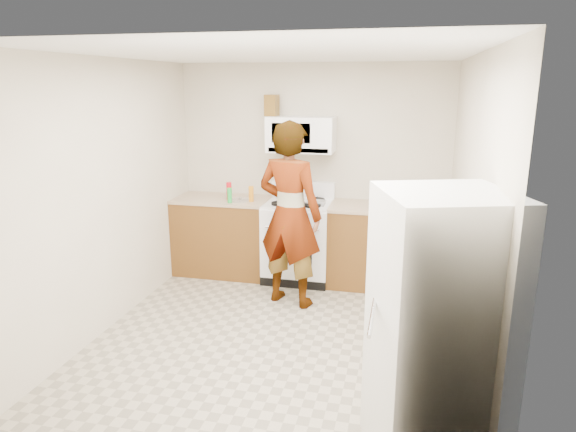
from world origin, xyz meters
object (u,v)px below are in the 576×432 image
(gas_range, at_px, (298,239))
(saucepan, at_px, (286,192))
(kettle, at_px, (378,195))
(microwave, at_px, (301,134))
(fridge, at_px, (437,334))
(person, at_px, (290,215))

(gas_range, relative_size, saucepan, 5.04)
(gas_range, xyz_separation_m, kettle, (0.89, 0.20, 0.53))
(gas_range, height_order, kettle, gas_range)
(gas_range, distance_m, saucepan, 0.59)
(gas_range, xyz_separation_m, microwave, (0.00, 0.13, 1.21))
(microwave, height_order, kettle, microwave)
(fridge, height_order, kettle, fridge)
(saucepan, bearing_deg, microwave, -10.91)
(person, xyz_separation_m, kettle, (0.84, 0.90, 0.06))
(kettle, bearing_deg, person, -149.76)
(person, relative_size, kettle, 11.73)
(gas_range, relative_size, kettle, 6.90)
(gas_range, height_order, fridge, fridge)
(gas_range, xyz_separation_m, fridge, (1.42, -2.81, 0.36))
(gas_range, relative_size, person, 0.59)
(microwave, bearing_deg, saucepan, 169.09)
(person, bearing_deg, gas_range, -69.58)
(fridge, bearing_deg, saucepan, 100.38)
(microwave, relative_size, saucepan, 3.39)
(microwave, distance_m, fridge, 3.37)
(gas_range, height_order, person, person)
(gas_range, xyz_separation_m, saucepan, (-0.19, 0.17, 0.53))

